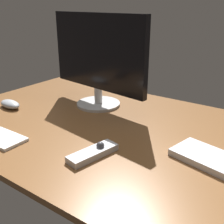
# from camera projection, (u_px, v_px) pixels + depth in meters

# --- Properties ---
(desk) EXTENTS (1.40, 0.84, 0.02)m
(desk) POSITION_uv_depth(u_px,v_px,m) (117.00, 130.00, 1.00)
(desk) COLOR brown
(desk) RESTS_ON ground
(monitor) EXTENTS (0.50, 0.19, 0.39)m
(monitor) POSITION_uv_depth(u_px,v_px,m) (98.00, 58.00, 1.15)
(monitor) COLOR silver
(monitor) RESTS_ON desk
(computer_mouse) EXTENTS (0.12, 0.07, 0.03)m
(computer_mouse) POSITION_uv_depth(u_px,v_px,m) (10.00, 104.00, 1.19)
(computer_mouse) COLOR #999EA5
(computer_mouse) RESTS_ON desk
(media_remote) EXTENTS (0.08, 0.17, 0.04)m
(media_remote) POSITION_uv_depth(u_px,v_px,m) (93.00, 153.00, 0.81)
(media_remote) COLOR #B7B7BC
(media_remote) RESTS_ON desk
(notepad) EXTENTS (0.15, 0.09, 0.01)m
(notepad) POSITION_uv_depth(u_px,v_px,m) (3.00, 138.00, 0.91)
(notepad) COLOR white
(notepad) RESTS_ON desk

